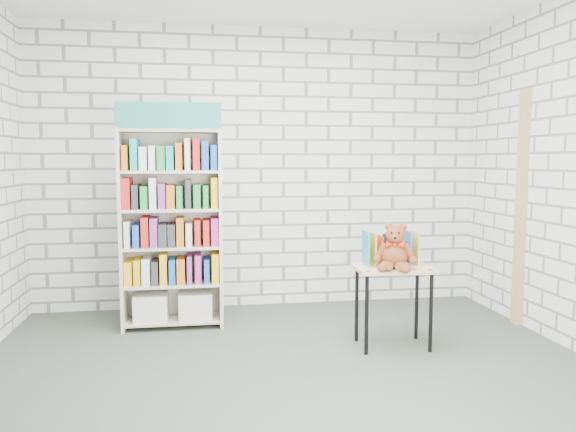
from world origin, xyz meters
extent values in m
plane|color=#3D463B|center=(0.00, 0.00, 0.00)|extent=(4.50, 4.50, 0.00)
cube|color=silver|center=(0.00, 2.00, 1.40)|extent=(4.50, 0.02, 2.80)
cube|color=silver|center=(0.00, -2.00, 1.40)|extent=(4.50, 0.02, 2.80)
cube|color=beige|center=(-1.29, 1.35, 0.88)|extent=(0.03, 0.34, 1.75)
cube|color=beige|center=(-0.44, 1.35, 0.88)|extent=(0.03, 0.34, 1.75)
cube|color=beige|center=(-0.86, 1.51, 0.88)|extent=(0.88, 0.02, 1.75)
cube|color=teal|center=(-0.86, 1.19, 1.86)|extent=(0.88, 0.02, 0.21)
cube|color=beige|center=(-0.86, 1.35, 0.06)|extent=(0.82, 0.32, 0.02)
cube|color=beige|center=(-0.86, 1.35, 0.39)|extent=(0.82, 0.32, 0.02)
cube|color=beige|center=(-0.86, 1.35, 0.72)|extent=(0.82, 0.32, 0.02)
cube|color=beige|center=(-0.86, 1.35, 1.05)|extent=(0.82, 0.32, 0.02)
cube|color=beige|center=(-0.86, 1.35, 1.38)|extent=(0.82, 0.32, 0.02)
cube|color=beige|center=(-0.86, 1.35, 1.73)|extent=(0.82, 0.32, 0.02)
cube|color=silver|center=(-1.06, 1.35, 0.19)|extent=(0.29, 0.28, 0.23)
cube|color=silver|center=(-0.67, 1.35, 0.19)|extent=(0.29, 0.28, 0.23)
cube|color=white|center=(-0.86, 1.34, 0.52)|extent=(0.82, 0.28, 0.23)
cube|color=purple|center=(-0.86, 1.34, 0.85)|extent=(0.82, 0.28, 0.23)
cube|color=#333338|center=(-0.86, 1.34, 1.18)|extent=(0.82, 0.28, 0.23)
cube|color=red|center=(-0.86, 1.34, 1.51)|extent=(0.82, 0.28, 0.23)
cube|color=tan|center=(0.89, 0.52, 0.63)|extent=(0.62, 0.44, 0.03)
cylinder|color=black|center=(0.63, 0.37, 0.31)|extent=(0.03, 0.03, 0.62)
cylinder|color=black|center=(0.64, 0.70, 0.31)|extent=(0.03, 0.03, 0.62)
cylinder|color=black|center=(1.14, 0.35, 0.31)|extent=(0.03, 0.03, 0.62)
cylinder|color=black|center=(1.15, 0.67, 0.31)|extent=(0.03, 0.03, 0.62)
cylinder|color=black|center=(0.64, 0.38, 0.64)|extent=(0.04, 0.04, 0.01)
cylinder|color=black|center=(1.13, 0.36, 0.64)|extent=(0.04, 0.04, 0.01)
cube|color=teal|center=(0.69, 0.63, 0.77)|extent=(0.02, 0.19, 0.25)
cube|color=gold|center=(0.75, 0.63, 0.77)|extent=(0.02, 0.19, 0.25)
cube|color=red|center=(0.81, 0.62, 0.77)|extent=(0.02, 0.19, 0.25)
cube|color=black|center=(0.87, 0.62, 0.77)|extent=(0.02, 0.19, 0.25)
cube|color=white|center=(0.92, 0.62, 0.77)|extent=(0.02, 0.19, 0.25)
cube|color=#DD5E27|center=(0.98, 0.62, 0.77)|extent=(0.02, 0.19, 0.25)
cube|color=#2F5FB1|center=(1.04, 0.61, 0.77)|extent=(0.02, 0.19, 0.25)
cube|color=gold|center=(1.10, 0.61, 0.77)|extent=(0.02, 0.19, 0.25)
ellipsoid|color=brown|center=(0.88, 0.45, 0.75)|extent=(0.21, 0.18, 0.21)
sphere|color=brown|center=(0.87, 0.45, 0.91)|extent=(0.15, 0.15, 0.15)
sphere|color=brown|center=(0.83, 0.48, 0.97)|extent=(0.06, 0.06, 0.06)
sphere|color=brown|center=(0.93, 0.44, 0.97)|extent=(0.06, 0.06, 0.06)
sphere|color=brown|center=(0.85, 0.39, 0.89)|extent=(0.06, 0.06, 0.06)
sphere|color=black|center=(0.83, 0.40, 0.93)|extent=(0.02, 0.02, 0.02)
sphere|color=black|center=(0.88, 0.38, 0.93)|extent=(0.02, 0.02, 0.02)
sphere|color=black|center=(0.84, 0.36, 0.90)|extent=(0.02, 0.02, 0.02)
cylinder|color=brown|center=(0.77, 0.47, 0.78)|extent=(0.10, 0.11, 0.15)
cylinder|color=brown|center=(0.97, 0.39, 0.78)|extent=(0.12, 0.08, 0.15)
sphere|color=brown|center=(0.74, 0.47, 0.72)|extent=(0.06, 0.06, 0.06)
sphere|color=brown|center=(0.99, 0.37, 0.72)|extent=(0.06, 0.06, 0.06)
cylinder|color=brown|center=(0.78, 0.37, 0.69)|extent=(0.08, 0.16, 0.08)
cylinder|color=brown|center=(0.89, 0.33, 0.69)|extent=(0.15, 0.16, 0.08)
sphere|color=brown|center=(0.73, 0.32, 0.68)|extent=(0.07, 0.07, 0.07)
sphere|color=brown|center=(0.89, 0.25, 0.68)|extent=(0.07, 0.07, 0.07)
cone|color=#B62C0B|center=(0.82, 0.41, 0.84)|extent=(0.08, 0.07, 0.06)
cone|color=#B62C0B|center=(0.89, 0.38, 0.84)|extent=(0.08, 0.07, 0.06)
sphere|color=#B62C0B|center=(0.85, 0.39, 0.84)|extent=(0.03, 0.03, 0.03)
cube|color=tan|center=(2.23, 0.95, 1.05)|extent=(0.05, 0.12, 2.10)
camera|label=1|loc=(-0.61, -3.66, 1.48)|focal=35.00mm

